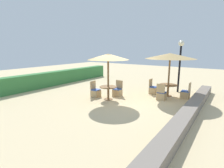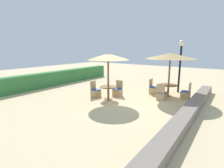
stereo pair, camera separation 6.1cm
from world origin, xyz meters
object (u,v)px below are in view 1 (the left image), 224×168
object	(u,v)px
patio_chair_front_right_south	(186,94)
patio_chair_front_right_north	(153,89)
patio_chair_center_east	(118,92)
lamp_post	(180,56)
round_table_front_right	(168,87)
patio_chair_front_right_west	(161,95)
patio_chair_center_north	(96,92)
round_table_center	(108,90)
parasol_center	(108,57)
parasol_front_right	(170,56)

from	to	relation	value
patio_chair_front_right_south	patio_chair_front_right_north	bearing A→B (deg)	89.82
patio_chair_front_right_north	patio_chair_center_east	bearing A→B (deg)	-41.11
lamp_post	round_table_front_right	distance (m)	2.28
patio_chair_front_right_west	patio_chair_center_north	bearing A→B (deg)	-154.93
round_table_front_right	patio_chair_front_right_west	bearing A→B (deg)	177.77
lamp_post	patio_chair_front_right_south	world-z (taller)	lamp_post
patio_chair_front_right_north	patio_chair_front_right_west	bearing A→B (deg)	40.47
lamp_post	patio_chair_front_right_west	bearing A→B (deg)	173.64
round_table_center	patio_chair_center_north	bearing A→B (deg)	87.29
round_table_front_right	patio_chair_front_right_north	world-z (taller)	patio_chair_front_right_north
round_table_front_right	patio_chair_center_north	size ratio (longest dim) A/B	1.13
parasol_center	patio_chair_front_right_west	bearing A→B (deg)	-56.15
parasol_center	round_table_center	world-z (taller)	parasol_center
round_table_front_right	patio_chair_front_right_south	distance (m)	1.04
parasol_center	patio_chair_center_north	world-z (taller)	parasol_center
patio_chair_front_right_south	patio_chair_center_east	world-z (taller)	same
patio_chair_front_right_north	patio_chair_center_north	bearing A→B (deg)	-43.38
lamp_post	parasol_center	bearing A→B (deg)	145.96
parasol_center	round_table_center	bearing A→B (deg)	-141.34
parasol_front_right	parasol_center	world-z (taller)	parasol_front_right
patio_chair_front_right_south	patio_chair_center_east	size ratio (longest dim) A/B	1.00
patio_chair_front_right_north	lamp_post	bearing A→B (deg)	138.38
parasol_front_right	parasol_center	bearing A→B (deg)	136.74
parasol_front_right	parasol_center	xyz separation A→B (m)	(-2.66, 2.50, -0.02)
patio_chair_front_right_north	patio_chair_center_east	xyz separation A→B (m)	(-1.78, 1.55, 0.00)
round_table_front_right	parasol_center	world-z (taller)	parasol_center
lamp_post	patio_chair_front_right_south	xyz separation A→B (m)	(-1.33, -0.77, -2.09)
lamp_post	patio_chair_center_north	world-z (taller)	lamp_post
parasol_center	patio_chair_center_east	bearing A→B (deg)	-0.19
patio_chair_front_right_west	patio_chair_front_right_north	bearing A→B (deg)	130.47
patio_chair_center_east	patio_chair_center_north	bearing A→B (deg)	42.56
patio_chair_front_right_south	patio_chair_center_north	xyz separation A→B (m)	(-2.67, 4.47, 0.00)
round_table_center	patio_chair_center_east	xyz separation A→B (m)	(0.94, -0.00, -0.30)
patio_chair_front_right_south	patio_chair_center_east	distance (m)	3.92
patio_chair_front_right_west	patio_chair_center_north	size ratio (longest dim) A/B	1.00
patio_chair_center_east	patio_chair_center_north	world-z (taller)	same
patio_chair_center_east	patio_chair_front_right_west	bearing A→B (deg)	-163.86
parasol_front_right	patio_chair_center_east	bearing A→B (deg)	124.52
parasol_front_right	patio_chair_center_east	xyz separation A→B (m)	(-1.72, 2.50, -2.12)
round_table_center	lamp_post	bearing A→B (deg)	-34.04
patio_chair_front_right_north	patio_chair_front_right_south	size ratio (longest dim) A/B	1.00
parasol_center	patio_chair_center_north	xyz separation A→B (m)	(0.05, 0.97, -2.11)
round_table_front_right	patio_chair_center_east	xyz separation A→B (m)	(-1.72, 2.50, -0.29)
lamp_post	patio_chair_front_right_north	world-z (taller)	lamp_post
patio_chair_front_right_west	patio_chair_center_north	world-z (taller)	same
round_table_front_right	round_table_center	xyz separation A→B (m)	(-2.66, 2.50, 0.01)
parasol_front_right	round_table_center	distance (m)	4.08
patio_chair_front_right_north	patio_chair_front_right_south	distance (m)	1.95
lamp_post	patio_chair_center_north	distance (m)	5.84
patio_chair_front_right_north	patio_chair_front_right_west	xyz separation A→B (m)	(-1.07, -0.91, 0.00)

